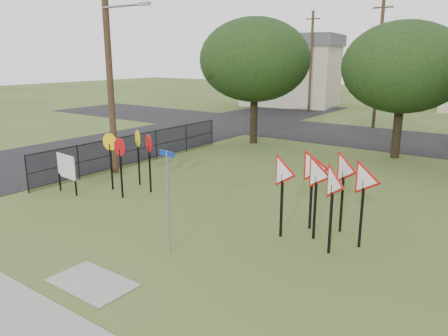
# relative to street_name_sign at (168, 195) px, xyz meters

# --- Properties ---
(ground) EXTENTS (140.00, 140.00, 0.00)m
(ground) POSITION_rel_street_name_sign_xyz_m (-0.32, 0.12, -1.60)
(ground) COLOR #3B521E
(sidewalk) EXTENTS (30.00, 1.60, 0.02)m
(sidewalk) POSITION_rel_street_name_sign_xyz_m (-0.32, -4.08, -1.59)
(sidewalk) COLOR gray
(sidewalk) RESTS_ON ground
(street_left) EXTENTS (8.00, 50.00, 0.02)m
(street_left) POSITION_rel_street_name_sign_xyz_m (-12.32, 10.12, -1.59)
(street_left) COLOR black
(street_left) RESTS_ON ground
(street_far) EXTENTS (60.00, 8.00, 0.02)m
(street_far) POSITION_rel_street_name_sign_xyz_m (-0.32, 20.12, -1.59)
(street_far) COLOR black
(street_far) RESTS_ON ground
(curb_pad) EXTENTS (2.00, 1.20, 0.02)m
(curb_pad) POSITION_rel_street_name_sign_xyz_m (-0.32, -2.28, -1.59)
(curb_pad) COLOR gray
(curb_pad) RESTS_ON ground
(street_name_sign) EXTENTS (0.57, 0.09, 2.77)m
(street_name_sign) POSITION_rel_street_name_sign_xyz_m (0.00, 0.00, 0.00)
(street_name_sign) COLOR gray
(street_name_sign) RESTS_ON ground
(stop_sign_cluster) EXTENTS (2.12, 1.79, 2.25)m
(stop_sign_cluster) POSITION_rel_street_name_sign_xyz_m (-4.95, 3.14, 0.08)
(stop_sign_cluster) COLOR black
(stop_sign_cluster) RESTS_ON ground
(yield_sign_cluster) EXTENTS (3.13, 2.20, 2.48)m
(yield_sign_cluster) POSITION_rel_street_name_sign_xyz_m (2.92, 3.20, 0.22)
(yield_sign_cluster) COLOR black
(yield_sign_cluster) RESTS_ON ground
(info_board) EXTENTS (1.21, 0.16, 1.51)m
(info_board) POSITION_rel_street_name_sign_xyz_m (-6.67, 1.51, -0.60)
(info_board) COLOR black
(info_board) RESTS_ON ground
(utility_pole_main) EXTENTS (3.55, 0.33, 10.00)m
(utility_pole_main) POSITION_rel_street_name_sign_xyz_m (-7.55, 4.62, 3.61)
(utility_pole_main) COLOR #44301F
(utility_pole_main) RESTS_ON ground
(far_pole_a) EXTENTS (1.40, 0.24, 9.00)m
(far_pole_a) POSITION_rel_street_name_sign_xyz_m (-2.32, 24.12, 3.00)
(far_pole_a) COLOR #44301F
(far_pole_a) RESTS_ON ground
(far_pole_c) EXTENTS (1.40, 0.24, 9.00)m
(far_pole_c) POSITION_rel_street_name_sign_xyz_m (-10.32, 30.12, 3.00)
(far_pole_c) COLOR #44301F
(far_pole_c) RESTS_ON ground
(fence_run) EXTENTS (0.05, 11.55, 1.50)m
(fence_run) POSITION_rel_street_name_sign_xyz_m (-7.92, 6.37, -0.82)
(fence_run) COLOR black
(fence_run) RESTS_ON ground
(house_left) EXTENTS (10.58, 8.88, 7.20)m
(house_left) POSITION_rel_street_name_sign_xyz_m (-14.32, 34.12, 2.05)
(house_left) COLOR #BDAF98
(house_left) RESTS_ON ground
(tree_near_left) EXTENTS (6.40, 6.40, 7.27)m
(tree_near_left) POSITION_rel_street_name_sign_xyz_m (-6.32, 14.12, 3.25)
(tree_near_left) COLOR black
(tree_near_left) RESTS_ON ground
(tree_near_mid) EXTENTS (6.00, 6.00, 6.80)m
(tree_near_mid) POSITION_rel_street_name_sign_xyz_m (1.68, 15.12, 2.94)
(tree_near_mid) COLOR black
(tree_near_mid) RESTS_ON ground
(tree_far_left) EXTENTS (6.80, 6.80, 7.73)m
(tree_far_left) POSITION_rel_street_name_sign_xyz_m (-16.32, 30.12, 3.57)
(tree_far_left) COLOR black
(tree_far_left) RESTS_ON ground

